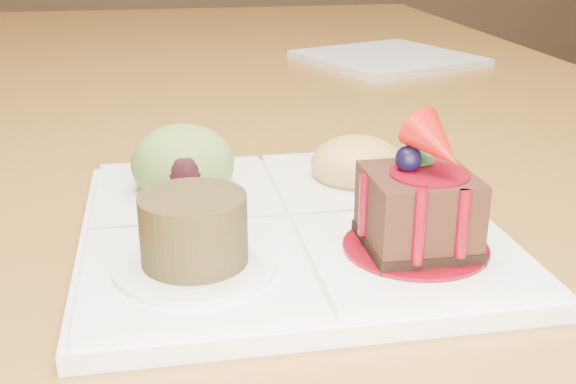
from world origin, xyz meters
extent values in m
cube|color=olive|center=(0.00, 0.00, 0.73)|extent=(1.00, 1.80, 0.04)
cylinder|color=olive|center=(-0.44, 0.84, 0.35)|extent=(0.06, 0.06, 0.71)
cylinder|color=olive|center=(0.44, 0.84, 0.35)|extent=(0.06, 0.06, 0.71)
cube|color=white|center=(-0.05, -0.47, 0.76)|extent=(0.28, 0.28, 0.01)
cube|color=white|center=(0.02, -0.54, 0.77)|extent=(0.13, 0.13, 0.01)
cube|color=white|center=(-0.11, -0.54, 0.77)|extent=(0.13, 0.13, 0.01)
cube|color=white|center=(-0.11, -0.40, 0.77)|extent=(0.13, 0.13, 0.01)
cube|color=white|center=(0.02, -0.40, 0.77)|extent=(0.13, 0.13, 0.01)
cylinder|color=#67030F|center=(0.02, -0.54, 0.77)|extent=(0.09, 0.09, 0.00)
cube|color=black|center=(0.02, -0.54, 0.77)|extent=(0.07, 0.07, 0.01)
cube|color=#331A0E|center=(0.02, -0.54, 0.80)|extent=(0.06, 0.06, 0.04)
cylinder|color=#67030F|center=(0.02, -0.54, 0.82)|extent=(0.05, 0.05, 0.00)
sphere|color=black|center=(0.02, -0.54, 0.83)|extent=(0.02, 0.02, 0.02)
cone|color=#9B0F0A|center=(0.03, -0.55, 0.84)|extent=(0.04, 0.05, 0.04)
cube|color=#134F1B|center=(0.03, -0.53, 0.82)|extent=(0.02, 0.02, 0.01)
cube|color=#134F1B|center=(0.02, -0.52, 0.82)|extent=(0.01, 0.02, 0.01)
cylinder|color=#67030F|center=(0.01, -0.57, 0.80)|extent=(0.01, 0.01, 0.05)
cylinder|color=#67030F|center=(0.04, -0.57, 0.80)|extent=(0.01, 0.01, 0.04)
cylinder|color=#67030F|center=(-0.01, -0.53, 0.80)|extent=(0.01, 0.01, 0.04)
cylinder|color=white|center=(-0.11, -0.54, 0.77)|extent=(0.10, 0.10, 0.00)
cylinder|color=#412112|center=(-0.11, -0.54, 0.79)|extent=(0.06, 0.06, 0.04)
cylinder|color=#40270D|center=(-0.11, -0.54, 0.81)|extent=(0.05, 0.05, 0.00)
ellipsoid|color=olive|center=(-0.11, -0.40, 0.79)|extent=(0.08, 0.08, 0.06)
ellipsoid|color=black|center=(-0.11, -0.43, 0.79)|extent=(0.04, 0.03, 0.03)
ellipsoid|color=gold|center=(0.02, -0.40, 0.78)|extent=(0.07, 0.07, 0.04)
cube|color=orange|center=(0.04, -0.40, 0.78)|extent=(0.02, 0.02, 0.02)
cube|color=#436916|center=(0.03, -0.39, 0.78)|extent=(0.02, 0.02, 0.01)
cube|color=orange|center=(0.01, -0.39, 0.78)|extent=(0.02, 0.02, 0.01)
cube|color=#436916|center=(0.01, -0.41, 0.78)|extent=(0.02, 0.02, 0.02)
cube|color=orange|center=(0.02, -0.42, 0.78)|extent=(0.02, 0.02, 0.01)
cube|color=#436916|center=(0.04, -0.42, 0.78)|extent=(0.02, 0.02, 0.02)
cube|color=white|center=(0.22, 0.14, 0.76)|extent=(0.29, 0.29, 0.01)
camera|label=1|loc=(-0.13, -0.93, 0.96)|focal=45.00mm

